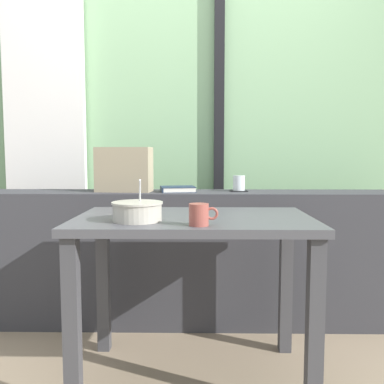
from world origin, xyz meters
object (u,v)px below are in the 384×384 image
breakfast_table (194,246)px  ceramic_mug (199,215)px  soup_bowl (137,211)px  closed_book (178,189)px  juice_glass (239,183)px  coaster_square (239,191)px  throw_pillow (124,169)px

breakfast_table → ceramic_mug: size_ratio=9.12×
soup_bowl → ceramic_mug: (0.25, -0.11, 0.00)m
closed_book → ceramic_mug: size_ratio=1.95×
ceramic_mug → soup_bowl: bearing=157.2°
juice_glass → closed_book: juice_glass is taller
breakfast_table → coaster_square: size_ratio=10.31×
breakfast_table → throw_pillow: throw_pillow is taller
juice_glass → throw_pillow: bearing=-177.3°
breakfast_table → soup_bowl: 0.31m
soup_bowl → juice_glass: bearing=58.3°
coaster_square → closed_book: closed_book is taller
breakfast_table → ceramic_mug: (0.02, -0.23, 0.17)m
soup_bowl → ceramic_mug: 0.28m
juice_glass → breakfast_table: bearing=-111.3°
closed_book → juice_glass: bearing=6.5°
breakfast_table → soup_bowl: bearing=-151.3°
juice_glass → throw_pillow: size_ratio=0.28×
coaster_square → juice_glass: 0.04m
closed_book → soup_bowl: size_ratio=1.05×
closed_book → breakfast_table: bearing=-80.8°
juice_glass → soup_bowl: (-0.49, -0.79, -0.06)m
closed_book → ceramic_mug: ceramic_mug is taller
throw_pillow → soup_bowl: size_ratio=1.53×
coaster_square → soup_bowl: bearing=-121.7°
juice_glass → coaster_square: bearing=0.0°
coaster_square → ceramic_mug: 0.93m
juice_glass → ceramic_mug: bearing=-104.7°
closed_book → throw_pillow: size_ratio=0.69×
breakfast_table → closed_book: 0.66m
breakfast_table → juice_glass: (0.26, 0.67, 0.23)m
juice_glass → soup_bowl: soup_bowl is taller
breakfast_table → closed_book: bearing=99.2°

